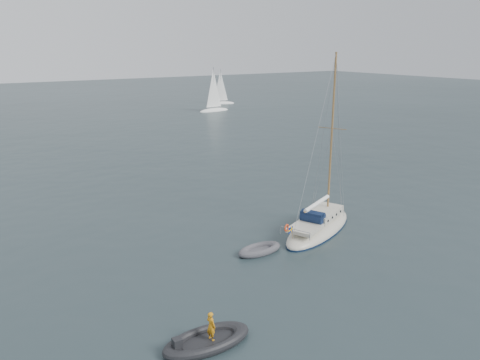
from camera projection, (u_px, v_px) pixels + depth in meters
ground at (273, 227)px, 32.07m from camera, size 300.00×300.00×0.00m
sailboat at (319, 218)px, 31.19m from camera, size 8.53×2.56×12.14m
dinghy at (260, 250)px, 28.06m from camera, size 2.95×1.33×0.42m
rib at (207, 340)px, 19.37m from camera, size 3.92×1.78×1.49m
distant_yacht_c at (214, 92)px, 87.73m from camera, size 6.49×3.46×8.60m
distant_yacht_b at (221, 88)px, 98.85m from camera, size 5.83×3.11×7.73m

